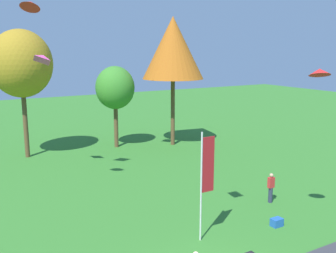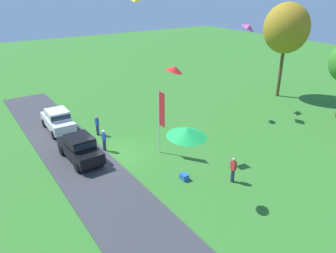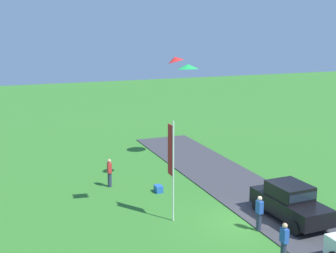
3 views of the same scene
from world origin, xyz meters
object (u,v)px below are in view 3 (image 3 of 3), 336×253
Objects in this scene: car_sedan_near_entrance at (290,201)px; kite_delta_high_left at (175,59)px; person_beside_suv at (284,242)px; flag_banner at (171,157)px; person_on_lawn at (259,213)px; kite_delta_over_trees at (188,67)px; cooler_box at (158,189)px; person_watching_sky at (110,173)px.

car_sedan_near_entrance is 9.99m from kite_delta_high_left.
person_beside_suv is 0.34× the size of flag_banner.
person_on_lawn is at bearing 102.21° from car_sedan_near_entrance.
flag_banner is 11.35m from kite_delta_over_trees.
kite_delta_high_left is (10.21, 0.59, 6.68)m from person_beside_suv.
kite_delta_high_left is at bearing 25.77° from car_sedan_near_entrance.
flag_banner reaches higher than cooler_box.
kite_delta_high_left is at bearing -62.64° from cooler_box.
car_sedan_near_entrance is at bearing -154.23° from kite_delta_high_left.
person_on_lawn is 9.85m from person_watching_sky.
person_beside_suv is 1.00× the size of person_watching_sky.
person_beside_suv is 16.51m from kite_delta_over_trees.
kite_delta_over_trees is at bearing -30.71° from kite_delta_high_left.
person_beside_suv is 12.22m from kite_delta_high_left.
person_beside_suv is at bearing 166.71° from person_on_lawn.
car_sedan_near_entrance reaches higher than cooler_box.
kite_delta_high_left reaches higher than person_on_lawn.
person_beside_suv is (-3.39, 2.70, -0.16)m from car_sedan_near_entrance.
car_sedan_near_entrance reaches higher than person_watching_sky.
car_sedan_near_entrance is at bearing -178.66° from kite_delta_over_trees.
kite_delta_high_left is (7.25, 1.29, 6.68)m from person_on_lawn.
flag_banner is 3.32× the size of kite_delta_over_trees.
car_sedan_near_entrance is 2.61× the size of person_beside_suv.
cooler_box is (9.53, 1.90, -0.68)m from person_beside_suv.
person_beside_suv reaches higher than cooler_box.
person_on_lawn is (2.95, -0.70, 0.00)m from person_beside_suv.
person_beside_suv is at bearing -176.68° from kite_delta_high_left.
person_watching_sky is 1.83× the size of kite_delta_high_left.
kite_delta_over_trees is (5.08, -3.02, -0.93)m from kite_delta_high_left.
kite_delta_high_left is 0.62× the size of kite_delta_over_trees.
kite_delta_high_left reaches higher than kite_delta_over_trees.
kite_delta_high_left is at bearing 149.29° from kite_delta_over_trees.
cooler_box is (6.58, 2.60, -0.68)m from person_on_lawn.
person_on_lawn is 9.95m from kite_delta_high_left.
car_sedan_near_entrance is 6.19m from flag_banner.
person_on_lawn is 1.83× the size of kite_delta_high_left.
car_sedan_near_entrance is at bearing -113.64° from flag_banner.
car_sedan_near_entrance is 4.79× the size of kite_delta_high_left.
kite_delta_high_left reaches higher than person_watching_sky.
person_watching_sky is at bearing 20.53° from person_beside_suv.
car_sedan_near_entrance is 2.61× the size of person_on_lawn.
kite_delta_over_trees is at bearing -36.92° from cooler_box.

